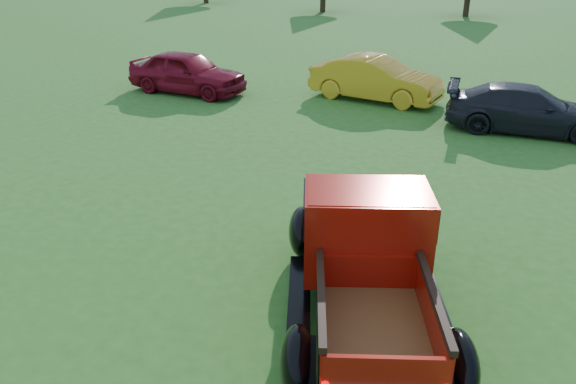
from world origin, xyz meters
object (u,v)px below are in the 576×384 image
(show_car_red, at_px, (187,72))
(show_car_grey, at_px, (527,109))
(pickup_truck, at_px, (365,250))
(show_car_yellow, at_px, (376,79))

(show_car_red, bearing_deg, show_car_grey, -86.92)
(pickup_truck, xyz_separation_m, show_car_red, (-9.01, 8.44, -0.15))
(pickup_truck, relative_size, show_car_red, 1.25)
(pickup_truck, xyz_separation_m, show_car_yellow, (-3.22, 10.28, -0.15))
(show_car_yellow, bearing_deg, pickup_truck, -157.87)
(pickup_truck, distance_m, show_car_red, 12.35)
(show_car_yellow, bearing_deg, show_car_grey, -99.95)
(show_car_red, relative_size, show_car_yellow, 0.97)
(show_car_yellow, distance_m, show_car_grey, 4.68)
(show_car_yellow, bearing_deg, show_car_red, 112.39)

